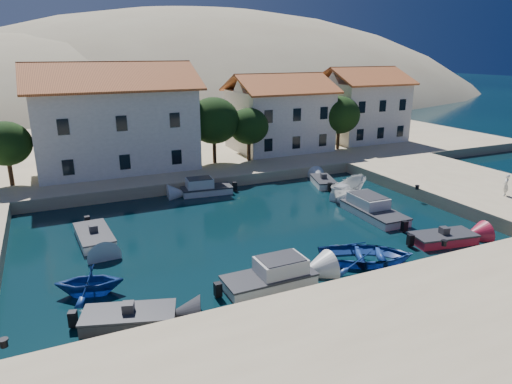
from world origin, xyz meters
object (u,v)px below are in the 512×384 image
cabin_cruiser_east (374,210)px  pedestrian (506,185)px  cabin_cruiser_south (269,277)px  boat_east (348,197)px  building_mid (279,111)px  building_left (114,115)px  building_right (361,103)px  rowboat_south (365,262)px

cabin_cruiser_east → pedestrian: bearing=-102.1°
cabin_cruiser_south → boat_east: cabin_cruiser_south is taller
building_mid → pedestrian: 24.55m
cabin_cruiser_east → building_mid: bearing=-5.6°
cabin_cruiser_south → cabin_cruiser_east: bearing=27.0°
boat_east → building_mid: bearing=-30.0°
building_left → building_right: size_ratio=1.56×
building_mid → boat_east: size_ratio=2.31×
cabin_cruiser_south → cabin_cruiser_east: (11.58, 6.06, -0.00)m
pedestrian → cabin_cruiser_east: bearing=-46.0°
cabin_cruiser_east → pedestrian: (10.35, -2.61, 1.36)m
building_left → cabin_cruiser_east: bearing=-52.0°
building_mid → building_left: bearing=-176.8°
building_left → rowboat_south: bearing=-68.5°
building_right → rowboat_south: building_right is taller
building_left → cabin_cruiser_south: building_left is taller
building_left → cabin_cruiser_south: bearing=-81.8°
boat_east → pedestrian: (9.36, -7.19, 1.84)m
building_left → building_mid: 18.04m
building_mid → pedestrian: (7.59, -23.10, -3.38)m
cabin_cruiser_south → pedestrian: 22.24m
building_left → boat_east: (16.23, -14.91, -5.94)m
building_right → boat_east: (-13.77, -16.91, -5.47)m
building_right → cabin_cruiser_east: (-14.75, -21.49, -5.00)m
building_left → pedestrian: (25.59, -22.10, -4.10)m
building_mid → building_right: size_ratio=1.11×
building_mid → rowboat_south: 28.05m
cabin_cruiser_east → building_left: bearing=40.1°
cabin_cruiser_east → rowboat_south: bearing=140.2°
cabin_cruiser_south → rowboat_south: bearing=1.0°
cabin_cruiser_east → cabin_cruiser_south: bearing=119.7°
cabin_cruiser_south → boat_east: size_ratio=1.07×
pedestrian → rowboat_south: bearing=-20.1°
building_left → cabin_cruiser_east: size_ratio=2.56×
building_right → rowboat_south: size_ratio=1.75×
cabin_cruiser_east → boat_east: 4.71m
building_left → rowboat_south: building_left is taller
building_left → building_mid: bearing=3.2°
rowboat_south → building_mid: bearing=9.1°
cabin_cruiser_south → boat_east: (12.57, 10.64, -0.48)m
boat_east → pedestrian: 11.95m
cabin_cruiser_south → cabin_cruiser_east: same height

